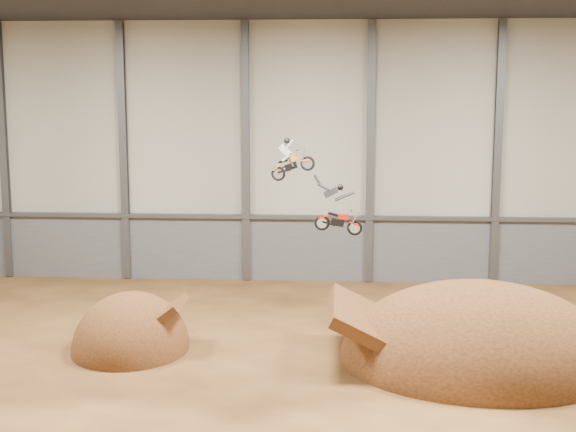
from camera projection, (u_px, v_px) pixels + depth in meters
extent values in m
plane|color=#492B13|center=(291.00, 377.00, 29.31)|extent=(40.00, 40.00, 0.00)
cube|color=#B0AD9B|center=(308.00, 153.00, 42.99)|extent=(40.00, 0.10, 14.00)
cube|color=#585B61|center=(307.00, 249.00, 43.71)|extent=(39.80, 0.18, 3.50)
cube|color=#47494F|center=(307.00, 217.00, 43.28)|extent=(39.80, 0.35, 0.20)
cube|color=#47494F|center=(4.00, 152.00, 43.84)|extent=(0.40, 0.36, 13.90)
cube|color=#47494F|center=(124.00, 152.00, 43.42)|extent=(0.40, 0.36, 13.90)
cube|color=#47494F|center=(246.00, 153.00, 43.00)|extent=(0.40, 0.36, 13.90)
cube|color=#47494F|center=(370.00, 154.00, 42.58)|extent=(0.40, 0.36, 13.90)
cube|color=#47494F|center=(497.00, 154.00, 42.16)|extent=(0.40, 0.36, 13.90)
ellipsoid|color=#412210|center=(131.00, 349.00, 32.37)|extent=(4.68, 5.40, 4.68)
ellipsoid|color=#412210|center=(477.00, 361.00, 30.98)|extent=(10.65, 9.43, 6.15)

